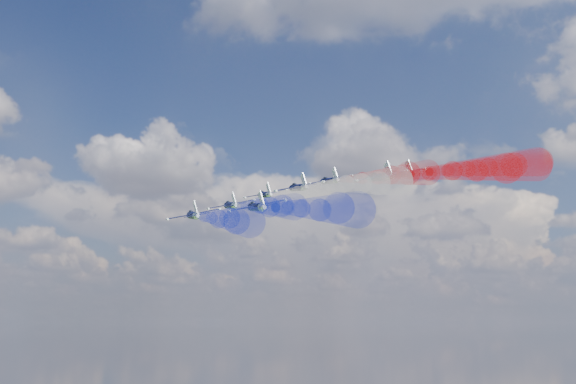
% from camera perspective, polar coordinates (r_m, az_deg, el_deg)
% --- Properties ---
extents(jet_lead, '(16.04, 16.68, 7.74)m').
position_cam_1_polar(jet_lead, '(159.02, -1.92, -0.22)').
color(jet_lead, black).
extents(trail_lead, '(26.75, 35.28, 11.56)m').
position_cam_1_polar(trail_lead, '(134.47, 0.83, -0.11)').
color(trail_lead, silver).
extents(jet_inner_left, '(16.04, 16.68, 7.74)m').
position_cam_1_polar(jet_inner_left, '(145.83, -4.71, -1.09)').
color(jet_inner_left, black).
extents(trail_inner_left, '(26.75, 35.28, 11.56)m').
position_cam_1_polar(trail_inner_left, '(120.96, -2.22, -1.15)').
color(trail_inner_left, '#1726CB').
extents(jet_inner_right, '(16.04, 16.68, 7.74)m').
position_cam_1_polar(jet_inner_right, '(152.43, 3.38, 0.91)').
color(jet_inner_right, black).
extents(trail_inner_right, '(26.75, 35.28, 11.56)m').
position_cam_1_polar(trail_inner_right, '(128.73, 7.26, 1.24)').
color(trail_inner_right, red).
extents(jet_outer_left, '(16.04, 16.68, 7.74)m').
position_cam_1_polar(jet_outer_left, '(131.00, -7.74, -1.90)').
color(jet_outer_left, black).
extents(trail_outer_left, '(26.75, 35.28, 11.56)m').
position_cam_1_polar(trail_outer_left, '(105.85, -5.62, -2.16)').
color(trail_outer_left, '#1726CB').
extents(jet_center_third, '(16.04, 16.68, 7.74)m').
position_cam_1_polar(jet_center_third, '(136.84, 0.83, 0.36)').
color(jet_center_third, black).
extents(trail_center_third, '(26.75, 35.28, 11.56)m').
position_cam_1_polar(trail_center_third, '(112.74, 4.71, 0.62)').
color(trail_center_third, silver).
extents(jet_outer_right, '(16.04, 16.68, 7.74)m').
position_cam_1_polar(jet_outer_right, '(143.85, 9.14, 1.43)').
color(jet_outer_right, black).
extents(trail_outer_right, '(26.75, 35.28, 11.56)m').
position_cam_1_polar(trail_outer_right, '(121.37, 14.38, 1.86)').
color(trail_outer_right, red).
extents(jet_rear_left, '(16.04, 16.68, 7.74)m').
position_cam_1_polar(jet_rear_left, '(118.38, -2.60, -1.23)').
color(jet_rear_left, black).
extents(trail_rear_left, '(26.75, 35.28, 11.56)m').
position_cam_1_polar(trail_rear_left, '(93.80, 1.17, -1.34)').
color(trail_rear_left, '#1726CB').
extents(jet_rear_right, '(16.04, 16.68, 7.74)m').
position_cam_1_polar(jet_rear_right, '(126.36, 7.45, 1.19)').
color(jet_rear_right, black).
extents(trail_rear_right, '(26.75, 35.28, 11.56)m').
position_cam_1_polar(trail_rear_right, '(103.58, 13.21, 1.65)').
color(trail_rear_right, red).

